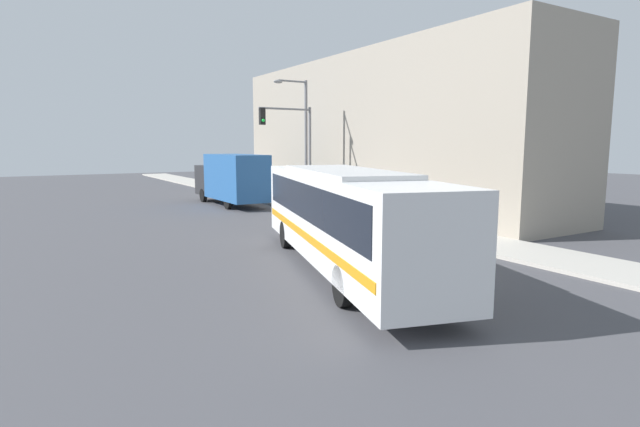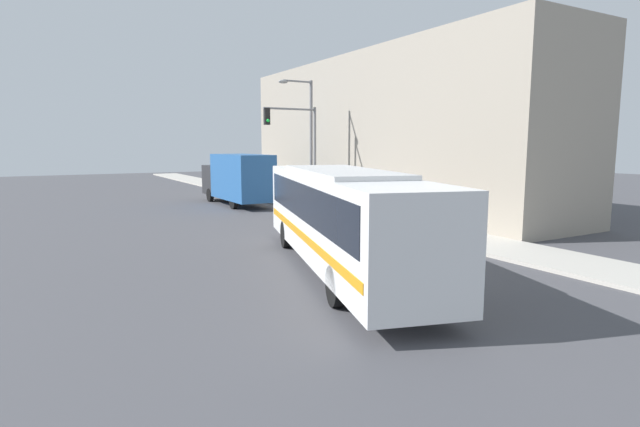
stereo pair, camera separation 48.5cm
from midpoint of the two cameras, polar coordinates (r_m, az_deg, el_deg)
The scene contains 9 objects.
ground_plane at distance 15.30m, azimuth 8.40°, elevation -6.90°, with size 120.00×120.00×0.00m, color #47474C.
sidewalk at distance 35.25m, azimuth -4.22°, elevation 1.65°, with size 2.95×70.00×0.13m.
building_facade at distance 32.08m, azimuth 7.99°, elevation 9.11°, with size 6.00×25.51×9.22m.
city_bus at distance 15.33m, azimuth 3.27°, elevation 0.14°, with size 5.78×12.43×3.14m.
delivery_truck at distance 32.66m, azimuth -9.03°, elevation 4.06°, with size 2.26×7.86×3.27m.
fire_hydrant at distance 22.83m, azimuth 9.33°, elevation -0.65°, with size 0.26×0.35×0.82m.
traffic_light_pole at distance 28.58m, azimuth -1.97°, elevation 8.36°, with size 3.28×0.35×5.87m.
parking_meter at distance 26.30m, azimuth 3.26°, elevation 1.58°, with size 0.14×0.14×1.28m.
street_lamp at distance 29.56m, azimuth -0.98°, elevation 9.05°, with size 2.17×0.28×7.44m.
Camera 2 is at (-9.02, -11.70, 3.88)m, focal length 28.00 mm.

